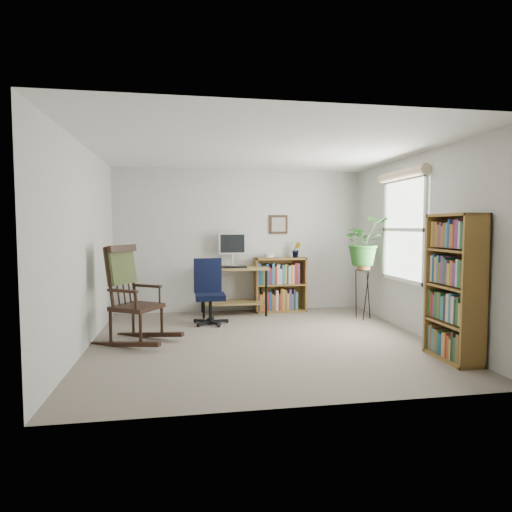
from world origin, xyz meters
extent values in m
cube|color=gray|center=(0.00, 0.00, 0.00)|extent=(4.20, 4.00, 0.00)
cube|color=silver|center=(0.00, 0.00, 2.40)|extent=(4.20, 4.00, 0.00)
cube|color=beige|center=(0.00, 2.00, 1.20)|extent=(4.20, 0.00, 2.40)
cube|color=beige|center=(0.00, -2.00, 1.20)|extent=(4.20, 0.00, 2.40)
cube|color=beige|center=(-2.10, 0.00, 1.20)|extent=(0.00, 4.00, 2.40)
cube|color=beige|center=(2.10, 0.00, 1.20)|extent=(0.00, 4.00, 2.40)
cube|color=black|center=(-0.16, 1.58, 0.79)|extent=(0.40, 0.15, 0.02)
imported|color=#266222|center=(1.80, 1.01, 1.57)|extent=(1.69, 1.88, 1.46)
imported|color=#266222|center=(0.93, 1.83, 0.97)|extent=(0.13, 0.24, 0.11)
camera|label=1|loc=(-0.94, -5.23, 1.45)|focal=30.00mm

